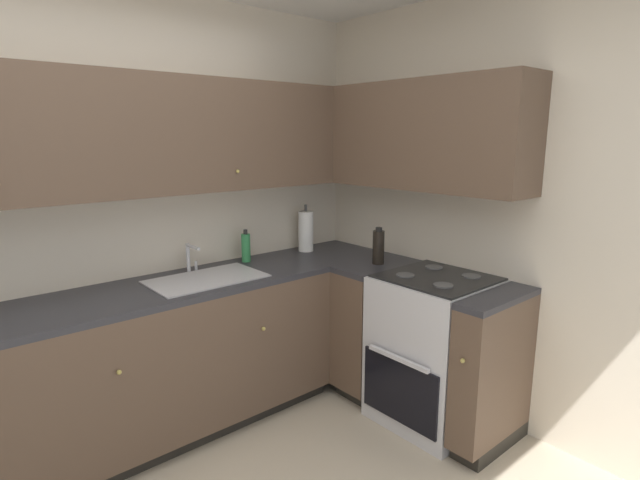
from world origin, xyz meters
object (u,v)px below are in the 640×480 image
(oil_bottle, at_px, (378,247))
(paper_towel_roll, at_px, (306,231))
(oven_range, at_px, (434,348))
(soap_bottle, at_px, (246,247))

(oil_bottle, bearing_deg, paper_towel_roll, 101.60)
(oil_bottle, bearing_deg, oven_range, -87.68)
(oven_range, xyz_separation_m, oil_bottle, (-0.02, 0.47, 0.57))
(soap_bottle, xyz_separation_m, paper_towel_roll, (0.51, -0.02, 0.05))
(oven_range, bearing_deg, paper_towel_roll, 97.61)
(oven_range, relative_size, oil_bottle, 4.32)
(soap_bottle, bearing_deg, oven_range, -59.31)
(paper_towel_roll, bearing_deg, soap_bottle, 177.75)
(oven_range, xyz_separation_m, paper_towel_roll, (-0.14, 1.08, 0.60))
(oven_range, relative_size, soap_bottle, 4.86)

